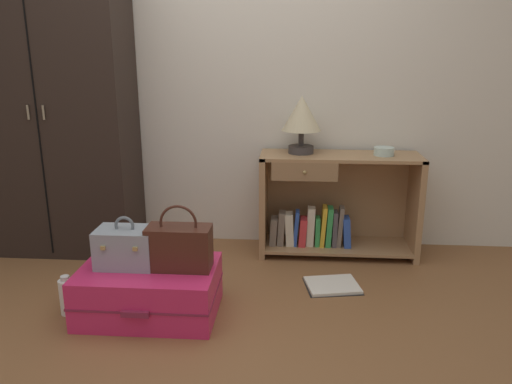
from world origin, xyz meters
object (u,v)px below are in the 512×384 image
Objects in this scene: bowl at (384,151)px; handbag at (179,247)px; bookshelf at (332,206)px; table_lamp at (302,116)px; train_case at (126,247)px; wardrobe at (53,108)px; suitcase_large at (150,290)px; bottle at (67,296)px; open_book_on_floor at (332,285)px.

bowl reaches higher than handbag.
table_lamp is (-0.22, 0.02, 0.61)m from bookshelf.
train_case is 0.29m from handbag.
handbag is at bearing -142.21° from bowl.
bowl is at bearing 0.96° from wardrobe.
table_lamp is 1.49m from suitcase_large.
bookshelf is 7.99× the size of bowl.
open_book_on_floor is (1.45, 0.43, -0.09)m from bottle.
suitcase_large is at bearing -137.62° from bookshelf.
bottle is at bearing -141.54° from table_lamp.
bottle is at bearing -65.80° from wardrobe.
train_case is (-1.14, -0.92, 0.04)m from bookshelf.
bowl is at bearing 57.05° from open_book_on_floor.
suitcase_large is 0.31m from handbag.
open_book_on_floor is (0.84, 0.38, -0.38)m from handbag.
table_lamp is at bearing 175.97° from bookshelf.
bowl is at bearing 28.13° from bottle.
wardrobe is 1.67m from table_lamp.
suitcase_large is at bearing -130.21° from table_lamp.
table_lamp is at bearing 49.79° from suitcase_large.
bowl is 0.18× the size of suitcase_large.
handbag is (0.29, -0.01, 0.02)m from train_case.
bottle is (-0.33, -0.06, -0.27)m from train_case.
train_case is 0.87× the size of handbag.
bowl is at bearing -3.33° from table_lamp.
bowl is 0.38× the size of handbag.
train_case is at bearing 177.60° from handbag.
bottle is (-1.25, -0.99, -0.85)m from table_lamp.
bookshelf reaches higher than train_case.
bottle is at bearing -175.85° from handbag.
open_book_on_floor is at bearing 24.61° from handbag.
bowl is at bearing 31.57° from train_case.
handbag is (-1.18, -0.92, -0.34)m from bowl.
handbag reaches higher than bottle.
wardrobe is at bearing 134.15° from suitcase_large.
bookshelf is 3.51× the size of train_case.
bottle is at bearing -151.87° from bowl.
train_case is (-0.92, -0.94, -0.58)m from table_lamp.
wardrobe reaches higher than suitcase_large.
table_lamp is 1.07× the size of open_book_on_floor.
bookshelf is 4.85× the size of bottle.
table_lamp reaches higher than bowl.
suitcase_large is (-1.03, -0.94, -0.20)m from bookshelf.
wardrobe reaches higher than bookshelf.
bookshelf is 1.27m from handbag.
wardrobe is at bearing -178.39° from bookshelf.
train_case reaches higher than open_book_on_floor.
wardrobe is at bearing -177.64° from table_lamp.
train_case is (-0.12, 0.02, 0.24)m from suitcase_large.
train_case is 1.38× the size of bottle.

